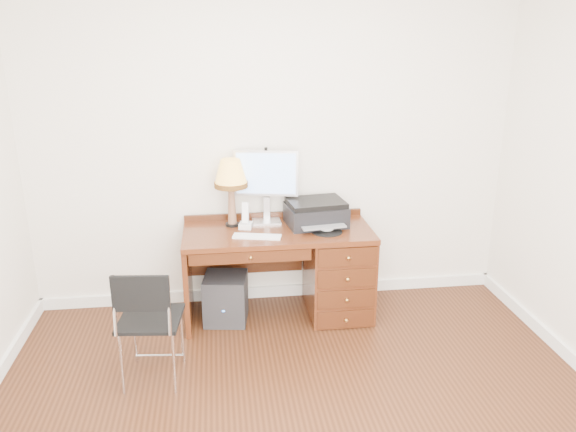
{
  "coord_description": "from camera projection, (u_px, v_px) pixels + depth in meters",
  "views": [
    {
      "loc": [
        -0.46,
        -2.77,
        2.28
      ],
      "look_at": [
        0.05,
        1.2,
        0.93
      ],
      "focal_mm": 35.0,
      "sensor_mm": 36.0,
      "label": 1
    }
  ],
  "objects": [
    {
      "name": "ground",
      "position": [
        305.0,
        425.0,
        3.39
      ],
      "size": [
        4.0,
        4.0,
        0.0
      ],
      "primitive_type": "plane",
      "color": "black",
      "rests_on": "ground"
    },
    {
      "name": "room_shell",
      "position": [
        291.0,
        360.0,
        3.96
      ],
      "size": [
        4.0,
        4.0,
        4.0
      ],
      "color": "silver",
      "rests_on": "ground"
    },
    {
      "name": "desk",
      "position": [
        317.0,
        267.0,
        4.62
      ],
      "size": [
        1.5,
        0.67,
        0.75
      ],
      "color": "#552511",
      "rests_on": "ground"
    },
    {
      "name": "monitor",
      "position": [
        266.0,
        177.0,
        4.55
      ],
      "size": [
        0.52,
        0.21,
        0.6
      ],
      "rotation": [
        0.0,
        0.0,
        -0.19
      ],
      "color": "silver",
      "rests_on": "desk"
    },
    {
      "name": "keyboard",
      "position": [
        257.0,
        236.0,
        4.31
      ],
      "size": [
        0.38,
        0.19,
        0.01
      ],
      "primitive_type": "cube",
      "rotation": [
        0.0,
        0.0,
        -0.23
      ],
      "color": "white",
      "rests_on": "desk"
    },
    {
      "name": "mouse_pad",
      "position": [
        327.0,
        230.0,
        4.41
      ],
      "size": [
        0.24,
        0.24,
        0.05
      ],
      "color": "black",
      "rests_on": "desk"
    },
    {
      "name": "printer",
      "position": [
        316.0,
        213.0,
        4.56
      ],
      "size": [
        0.51,
        0.42,
        0.21
      ],
      "rotation": [
        0.0,
        0.0,
        0.12
      ],
      "color": "black",
      "rests_on": "desk"
    },
    {
      "name": "leg_lamp",
      "position": [
        231.0,
        178.0,
        4.44
      ],
      "size": [
        0.27,
        0.27,
        0.55
      ],
      "color": "black",
      "rests_on": "desk"
    },
    {
      "name": "phone",
      "position": [
        246.0,
        221.0,
        4.49
      ],
      "size": [
        0.12,
        0.12,
        0.21
      ],
      "rotation": [
        0.0,
        0.0,
        -0.24
      ],
      "color": "white",
      "rests_on": "desk"
    },
    {
      "name": "pen_cup",
      "position": [
        308.0,
        217.0,
        4.61
      ],
      "size": [
        0.09,
        0.09,
        0.11
      ],
      "primitive_type": "cylinder",
      "color": "black",
      "rests_on": "desk"
    },
    {
      "name": "chair",
      "position": [
        149.0,
        315.0,
        3.63
      ],
      "size": [
        0.44,
        0.44,
        0.84
      ],
      "rotation": [
        0.0,
        0.0,
        -0.11
      ],
      "color": "black",
      "rests_on": "ground"
    },
    {
      "name": "equipment_box",
      "position": [
        226.0,
        298.0,
        4.55
      ],
      "size": [
        0.38,
        0.38,
        0.39
      ],
      "primitive_type": "cube",
      "rotation": [
        0.0,
        0.0,
        -0.14
      ],
      "color": "black",
      "rests_on": "ground"
    }
  ]
}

